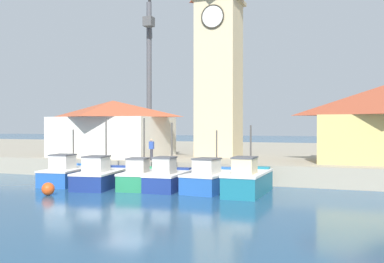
% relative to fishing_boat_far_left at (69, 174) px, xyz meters
% --- Properties ---
extents(ground_plane, '(300.00, 300.00, 0.00)m').
position_rel_fishing_boat_far_left_xyz_m(ground_plane, '(6.32, -3.53, -0.70)').
color(ground_plane, navy).
extents(quay_wharf, '(120.00, 40.00, 1.34)m').
position_rel_fishing_boat_far_left_xyz_m(quay_wharf, '(6.32, 23.75, -0.04)').
color(quay_wharf, '#9E937F').
rests_on(quay_wharf, ground).
extents(fishing_boat_far_left, '(2.71, 5.04, 3.66)m').
position_rel_fishing_boat_far_left_xyz_m(fishing_boat_far_left, '(0.00, 0.00, 0.00)').
color(fishing_boat_far_left, '#2356A8').
rests_on(fishing_boat_far_left, ground).
extents(fishing_boat_left_outer, '(2.88, 5.45, 4.40)m').
position_rel_fishing_boat_far_left_xyz_m(fishing_boat_left_outer, '(2.85, -0.44, -0.01)').
color(fishing_boat_left_outer, navy).
rests_on(fishing_boat_left_outer, ground).
extents(fishing_boat_left_inner, '(2.58, 4.52, 4.42)m').
position_rel_fishing_boat_far_left_xyz_m(fishing_boat_left_inner, '(5.44, 0.04, -0.02)').
color(fishing_boat_left_inner, '#237A4C').
rests_on(fishing_boat_left_inner, ground).
extents(fishing_boat_mid_left, '(2.15, 4.47, 4.12)m').
position_rel_fishing_boat_far_left_xyz_m(fishing_boat_mid_left, '(7.30, 0.08, -0.01)').
color(fishing_boat_mid_left, navy).
rests_on(fishing_boat_mid_left, ground).
extents(fishing_boat_center, '(2.62, 5.12, 3.64)m').
position_rel_fishing_boat_far_left_xyz_m(fishing_boat_center, '(9.98, 0.51, 0.00)').
color(fishing_boat_center, '#2356A8').
rests_on(fishing_boat_center, ground).
extents(fishing_boat_mid_right, '(2.08, 5.01, 3.96)m').
position_rel_fishing_boat_far_left_xyz_m(fishing_boat_mid_right, '(12.32, -0.03, 0.08)').
color(fishing_boat_mid_right, '#196B7F').
rests_on(fishing_boat_mid_right, ground).
extents(clock_tower, '(3.85, 3.85, 17.66)m').
position_rel_fishing_boat_far_left_xyz_m(clock_tower, '(7.09, 11.21, 9.06)').
color(clock_tower, beige).
rests_on(clock_tower, quay_wharf).
extents(warehouse_left, '(9.29, 7.30, 4.76)m').
position_rel_fishing_boat_far_left_xyz_m(warehouse_left, '(-1.58, 8.45, 3.06)').
color(warehouse_left, silver).
rests_on(warehouse_left, quay_wharf).
extents(port_crane_far, '(4.70, 9.44, 18.27)m').
position_rel_fishing_boat_far_left_xyz_m(port_crane_far, '(-3.52, 19.47, 7.17)').
color(port_crane_far, '#353539').
rests_on(port_crane_far, quay_wharf).
extents(mooring_buoy, '(0.73, 0.73, 0.73)m').
position_rel_fishing_boat_far_left_xyz_m(mooring_buoy, '(1.87, -4.45, -0.34)').
color(mooring_buoy, '#E54C19').
rests_on(mooring_buoy, ground).
extents(dock_worker_near_tower, '(0.34, 0.22, 1.62)m').
position_rel_fishing_boat_far_left_xyz_m(dock_worker_near_tower, '(3.71, 5.09, 1.48)').
color(dock_worker_near_tower, '#33333D').
rests_on(dock_worker_near_tower, quay_wharf).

